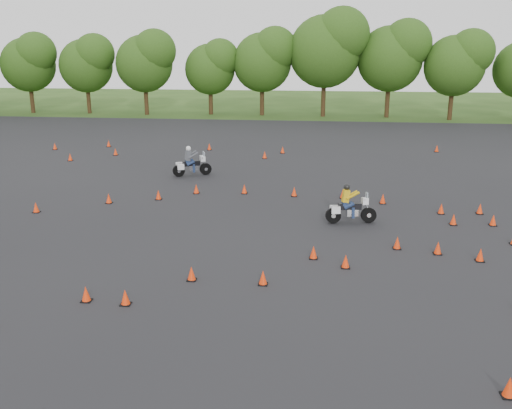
{
  "coord_description": "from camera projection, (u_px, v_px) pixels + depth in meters",
  "views": [
    {
      "loc": [
        2.39,
        -17.54,
        7.51
      ],
      "look_at": [
        0.0,
        4.0,
        1.2
      ],
      "focal_mm": 40.0,
      "sensor_mm": 36.0,
      "label": 1
    }
  ],
  "objects": [
    {
      "name": "asphalt_pad",
      "position": [
        261.0,
        218.0,
        24.81
      ],
      "size": [
        62.0,
        62.0,
        0.0
      ],
      "primitive_type": "plane",
      "color": "black",
      "rests_on": "ground"
    },
    {
      "name": "rider_yellow",
      "position": [
        352.0,
        204.0,
        23.9
      ],
      "size": [
        2.23,
        0.99,
        1.66
      ],
      "primitive_type": null,
      "rotation": [
        0.0,
        0.0,
        0.16
      ],
      "color": "gold",
      "rests_on": "ground"
    },
    {
      "name": "traffic_cones",
      "position": [
        260.0,
        219.0,
        23.98
      ],
      "size": [
        36.09,
        32.7,
        0.45
      ],
      "color": "#FF380A",
      "rests_on": "asphalt_pad"
    },
    {
      "name": "rider_grey",
      "position": [
        192.0,
        161.0,
        32.3
      ],
      "size": [
        2.31,
        1.58,
        1.72
      ],
      "primitive_type": null,
      "rotation": [
        0.0,
        0.0,
        0.45
      ],
      "color": "#474950",
      "rests_on": "ground"
    },
    {
      "name": "treeline",
      "position": [
        320.0,
        73.0,
        51.21
      ],
      "size": [
        87.01,
        32.13,
        11.01
      ],
      "color": "#2A4B15",
      "rests_on": "ground"
    },
    {
      "name": "ground",
      "position": [
        243.0,
        272.0,
        19.09
      ],
      "size": [
        140.0,
        140.0,
        0.0
      ],
      "primitive_type": "plane",
      "color": "#2D5119",
      "rests_on": "ground"
    }
  ]
}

